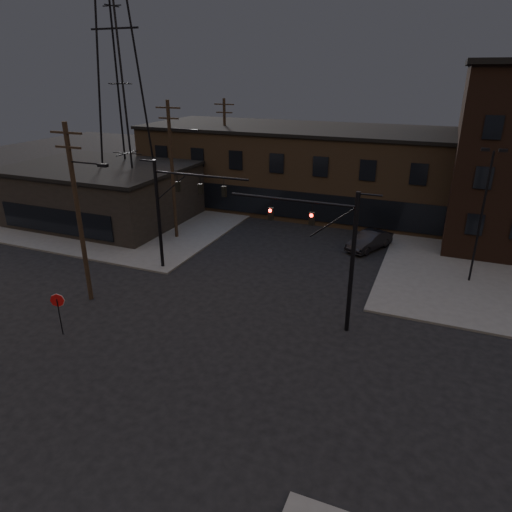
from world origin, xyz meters
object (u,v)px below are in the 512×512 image
at_px(stop_sign, 58,305).
at_px(car_crossing, 369,241).
at_px(traffic_signal_far, 173,204).
at_px(traffic_signal_near, 332,246).

xyz_separation_m(stop_sign, car_crossing, (13.50, 19.66, -1.09)).
bearing_deg(traffic_signal_far, stop_sign, -97.32).
bearing_deg(traffic_signal_far, car_crossing, 38.36).
height_order(traffic_signal_far, stop_sign, traffic_signal_far).
relative_size(traffic_signal_near, stop_sign, 3.23).
bearing_deg(stop_sign, traffic_signal_far, 82.68).
bearing_deg(car_crossing, stop_sign, -100.00).
relative_size(traffic_signal_near, car_crossing, 1.75).
height_order(traffic_signal_near, car_crossing, traffic_signal_near).
distance_m(traffic_signal_near, car_crossing, 13.82).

